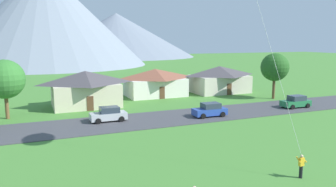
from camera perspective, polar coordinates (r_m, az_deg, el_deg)
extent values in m
cube|color=#424247|center=(39.04, -5.88, -4.79)|extent=(160.00, 7.97, 0.08)
cone|color=slate|center=(194.63, -8.91, 9.96)|extent=(89.06, 89.06, 24.78)
cone|color=gray|center=(135.47, -20.47, 12.35)|extent=(74.98, 74.98, 36.47)
cube|color=silver|center=(56.34, -2.20, 1.09)|extent=(9.66, 6.21, 3.00)
pyramid|color=brown|center=(56.06, -2.21, 3.44)|extent=(10.43, 6.71, 1.65)
cube|color=brown|center=(53.54, -1.01, 0.12)|extent=(0.90, 0.06, 2.00)
cube|color=beige|center=(48.83, -13.99, -0.26)|extent=(9.15, 6.69, 3.31)
pyramid|color=#474247|center=(48.49, -14.10, 2.73)|extent=(9.88, 7.22, 1.82)
cube|color=brown|center=(45.67, -13.29, -1.70)|extent=(0.90, 0.06, 2.00)
cube|color=beige|center=(61.04, 8.82, 1.66)|extent=(9.76, 6.73, 3.10)
pyramid|color=#474247|center=(60.77, 8.88, 3.90)|extent=(10.54, 7.27, 1.70)
cube|color=brown|center=(58.29, 10.55, 0.71)|extent=(0.90, 0.06, 2.00)
cylinder|color=brown|center=(56.34, 17.79, 0.89)|extent=(0.44, 0.44, 3.46)
sphere|color=#23561E|center=(55.98, 17.96, 4.36)|extent=(4.50, 4.50, 4.50)
cylinder|color=brown|center=(44.43, -26.08, -1.99)|extent=(0.44, 0.44, 3.08)
sphere|color=#33752D|center=(43.97, -26.38, 2.24)|extent=(4.71, 4.71, 4.71)
cube|color=#2847A8|center=(41.37, 7.19, -3.10)|extent=(4.25, 1.93, 0.80)
cube|color=#2D3847|center=(41.29, 7.39, -2.08)|extent=(2.25, 1.65, 0.68)
cylinder|color=black|center=(40.02, 6.10, -3.91)|extent=(0.65, 0.26, 0.64)
cylinder|color=black|center=(41.62, 4.94, -3.38)|extent=(0.65, 0.26, 0.64)
cylinder|color=black|center=(41.30, 9.44, -3.58)|extent=(0.65, 0.26, 0.64)
cylinder|color=black|center=(42.85, 8.19, -3.08)|extent=(0.65, 0.26, 0.64)
cube|color=#B7BCC1|center=(39.27, -10.28, -3.84)|extent=(4.20, 1.81, 0.80)
cube|color=#2D3847|center=(39.14, -10.09, -2.77)|extent=(2.20, 1.59, 0.68)
cylinder|color=black|center=(38.19, -11.94, -4.70)|extent=(0.64, 0.24, 0.64)
cylinder|color=black|center=(39.95, -12.45, -4.10)|extent=(0.64, 0.24, 0.64)
cylinder|color=black|center=(38.77, -8.01, -4.38)|extent=(0.64, 0.24, 0.64)
cylinder|color=black|center=(40.51, -8.69, -3.81)|extent=(0.64, 0.24, 0.64)
cube|color=#237042|center=(49.80, 21.17, -1.56)|extent=(4.22, 1.86, 0.80)
cube|color=#2D3847|center=(49.78, 21.35, -0.71)|extent=(2.22, 1.61, 0.68)
cylinder|color=black|center=(48.29, 20.73, -2.20)|extent=(0.64, 0.25, 0.64)
cylinder|color=black|center=(49.62, 19.29, -1.82)|extent=(0.64, 0.25, 0.64)
cylinder|color=black|center=(50.14, 23.00, -1.93)|extent=(0.64, 0.25, 0.64)
cylinder|color=black|center=(51.43, 21.55, -1.58)|extent=(0.64, 0.25, 0.64)
cylinder|color=black|center=(25.19, 21.96, -12.44)|extent=(0.24, 0.24, 0.88)
cube|color=yellow|center=(24.93, 22.07, -10.88)|extent=(0.36, 0.22, 0.58)
sphere|color=beige|center=(24.80, 22.12, -10.01)|extent=(0.21, 0.21, 0.21)
cylinder|color=yellow|center=(24.78, 21.62, -10.63)|extent=(0.18, 0.55, 0.37)
cylinder|color=yellow|center=(25.08, 22.35, -10.44)|extent=(0.18, 0.55, 0.37)
cylinder|color=silver|center=(24.81, 17.57, 6.59)|extent=(1.72, 5.07, 13.90)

